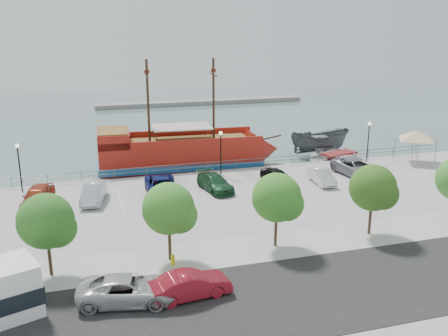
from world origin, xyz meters
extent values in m
plane|color=#49605F|center=(0.00, 0.00, -1.00)|extent=(160.00, 160.00, 0.00)
cube|color=black|center=(0.00, -16.00, 0.01)|extent=(100.00, 8.00, 0.04)
cube|color=#9F9E9E|center=(0.00, -10.00, 0.01)|extent=(100.00, 4.00, 0.05)
cylinder|color=slate|center=(0.00, 7.80, 0.95)|extent=(50.00, 0.06, 0.06)
cylinder|color=slate|center=(0.00, 7.80, 0.55)|extent=(50.00, 0.06, 0.06)
cube|color=gray|center=(10.00, 55.00, -0.60)|extent=(40.00, 3.00, 0.80)
cube|color=#9E1C11|center=(-2.93, 11.74, 0.96)|extent=(16.75, 6.15, 2.68)
cube|color=#1F5C95|center=(-2.93, 11.74, 0.08)|extent=(17.08, 6.48, 0.62)
cone|color=#9E1C11|center=(6.11, 11.18, 0.96)|extent=(3.59, 5.13, 4.94)
cube|color=#9E1C11|center=(-9.61, 12.15, 3.01)|extent=(3.40, 5.33, 1.44)
cube|color=brown|center=(-9.61, 12.15, 3.79)|extent=(3.17, 4.90, 0.12)
cube|color=brown|center=(-2.42, 11.71, 2.34)|extent=(13.63, 5.34, 0.15)
cube|color=#9E1C11|center=(-2.78, 14.21, 2.65)|extent=(16.45, 1.22, 0.72)
cube|color=#9E1C11|center=(-3.08, 9.28, 2.65)|extent=(16.45, 1.22, 0.72)
cylinder|color=#382111|center=(0.67, 11.52, 6.51)|extent=(0.26, 0.26, 8.44)
cylinder|color=#382111|center=(-6.01, 11.93, 6.51)|extent=(0.26, 0.26, 8.44)
cylinder|color=#382111|center=(0.67, 11.52, 9.08)|extent=(0.33, 3.09, 0.14)
cylinder|color=#382111|center=(-6.01, 11.93, 9.08)|extent=(0.33, 3.09, 0.14)
cube|color=beige|center=(-2.72, 11.73, 3.84)|extent=(6.20, 4.27, 0.12)
cylinder|color=#382111|center=(6.83, 11.14, 2.19)|extent=(2.57, 0.32, 0.61)
imported|color=#44484C|center=(14.29, 13.99, 0.39)|extent=(7.40, 3.33, 2.78)
imported|color=silver|center=(14.85, 10.21, -0.32)|extent=(6.13, 7.53, 1.37)
cube|color=gray|center=(-15.43, 9.20, -0.79)|extent=(7.48, 3.46, 0.41)
cube|color=gray|center=(8.31, 9.20, -0.78)|extent=(7.88, 3.98, 0.43)
cube|color=gray|center=(14.96, 9.20, -0.79)|extent=(7.58, 4.02, 0.42)
cylinder|color=slate|center=(19.15, 6.28, 1.21)|extent=(0.09, 0.09, 2.43)
cylinder|color=slate|center=(21.93, 7.01, 1.21)|extent=(0.09, 0.09, 2.43)
cylinder|color=slate|center=(19.89, 3.50, 1.21)|extent=(0.09, 0.09, 2.43)
cylinder|color=slate|center=(22.66, 4.23, 1.21)|extent=(0.09, 0.09, 2.43)
pyramid|color=white|center=(20.91, 5.25, 3.37)|extent=(5.67, 5.67, 0.99)
imported|color=#AAABAC|center=(-10.99, -14.19, 0.73)|extent=(5.63, 3.43, 1.46)
imported|color=maroon|center=(-7.73, -14.63, 0.72)|extent=(4.54, 2.06, 1.44)
cylinder|color=yellow|center=(-7.97, -10.80, 0.30)|extent=(0.24, 0.24, 0.59)
sphere|color=yellow|center=(-7.97, -10.80, 0.61)|extent=(0.26, 0.26, 0.26)
cylinder|color=black|center=(-18.00, 6.50, 2.00)|extent=(0.12, 0.12, 4.00)
sphere|color=#FFF2CC|center=(-18.00, 6.50, 4.10)|extent=(0.36, 0.36, 0.36)
cylinder|color=black|center=(0.00, 6.50, 2.00)|extent=(0.12, 0.12, 4.00)
sphere|color=#FFF2CC|center=(0.00, 6.50, 4.10)|extent=(0.36, 0.36, 0.36)
cylinder|color=black|center=(16.00, 6.50, 2.00)|extent=(0.12, 0.12, 4.00)
sphere|color=#FFF2CC|center=(16.00, 6.50, 4.10)|extent=(0.36, 0.36, 0.36)
cylinder|color=#473321|center=(-15.00, -10.00, 1.10)|extent=(0.20, 0.20, 2.20)
sphere|color=#285B1D|center=(-15.00, -10.00, 3.40)|extent=(3.20, 3.20, 3.20)
sphere|color=#285B1D|center=(-14.40, -10.30, 3.00)|extent=(2.20, 2.20, 2.20)
cylinder|color=#473321|center=(-8.00, -10.00, 1.10)|extent=(0.20, 0.20, 2.20)
sphere|color=#347122|center=(-8.00, -10.00, 3.40)|extent=(3.20, 3.20, 3.20)
sphere|color=#347122|center=(-7.40, -10.30, 3.00)|extent=(2.20, 2.20, 2.20)
cylinder|color=#473321|center=(-1.00, -10.00, 1.10)|extent=(0.20, 0.20, 2.20)
sphere|color=#306E21|center=(-1.00, -10.00, 3.40)|extent=(3.20, 3.20, 3.20)
sphere|color=#306E21|center=(-0.40, -10.30, 3.00)|extent=(2.20, 2.20, 2.20)
cylinder|color=#473321|center=(6.00, -10.00, 1.10)|extent=(0.20, 0.20, 2.20)
sphere|color=#2D5418|center=(6.00, -10.00, 3.40)|extent=(3.20, 3.20, 3.20)
sphere|color=#2D5418|center=(6.60, -10.30, 3.00)|extent=(2.20, 2.20, 2.20)
imported|color=maroon|center=(-16.41, 2.21, 0.84)|extent=(2.86, 5.19, 1.67)
imported|color=#B5BCC9|center=(-12.11, 2.13, 0.75)|extent=(2.43, 4.79, 1.51)
imported|color=navy|center=(-6.51, 2.05, 0.78)|extent=(2.96, 5.76, 1.56)
imported|color=#1C4B2A|center=(-1.79, 2.10, 0.69)|extent=(2.79, 5.05, 1.38)
imported|color=black|center=(4.12, 2.24, 0.69)|extent=(2.38, 4.31, 1.39)
imported|color=silver|center=(8.07, 1.30, 0.67)|extent=(1.68, 4.16, 1.34)
imported|color=gray|center=(12.42, 2.42, 0.81)|extent=(3.40, 6.11, 1.62)
camera|label=1|loc=(-12.69, -37.90, 14.16)|focal=40.00mm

